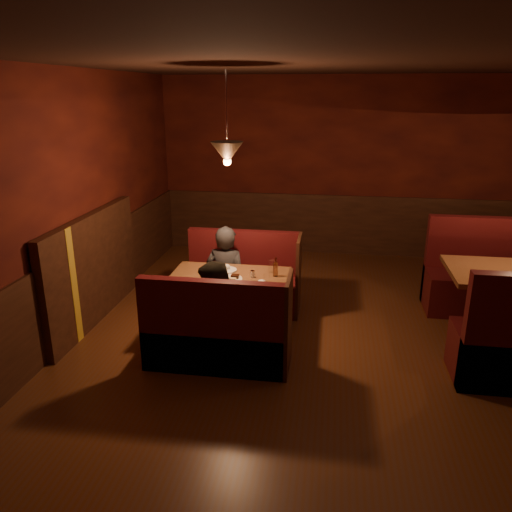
% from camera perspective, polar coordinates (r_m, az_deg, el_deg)
% --- Properties ---
extents(room, '(6.02, 7.02, 2.92)m').
position_cam_1_polar(room, '(5.10, 7.10, -0.07)').
color(room, '#5D2D12').
rests_on(room, ground).
extents(main_table, '(1.31, 0.80, 0.92)m').
position_cam_1_polar(main_table, '(5.59, -2.91, -3.83)').
color(main_table, '#592D19').
rests_on(main_table, ground).
extents(main_bench_far, '(1.44, 0.52, 0.99)m').
position_cam_1_polar(main_bench_far, '(6.35, -1.39, -3.24)').
color(main_bench_far, '#4D130F').
rests_on(main_bench_far, ground).
extents(main_bench_near, '(1.44, 0.52, 0.99)m').
position_cam_1_polar(main_bench_near, '(5.02, -4.42, -9.43)').
color(main_bench_near, '#4D130F').
rests_on(main_bench_near, ground).
extents(second_bench_far, '(1.64, 0.61, 1.17)m').
position_cam_1_polar(second_bench_far, '(6.92, 25.54, -2.74)').
color(second_bench_far, '#4D130F').
rests_on(second_bench_far, ground).
extents(diner_a, '(0.57, 0.41, 1.46)m').
position_cam_1_polar(diner_a, '(6.11, -3.49, -0.01)').
color(diner_a, '#28282C').
rests_on(diner_a, ground).
extents(diner_b, '(0.82, 0.71, 1.42)m').
position_cam_1_polar(diner_b, '(4.93, -4.49, -4.86)').
color(diner_b, black).
rests_on(diner_b, ground).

